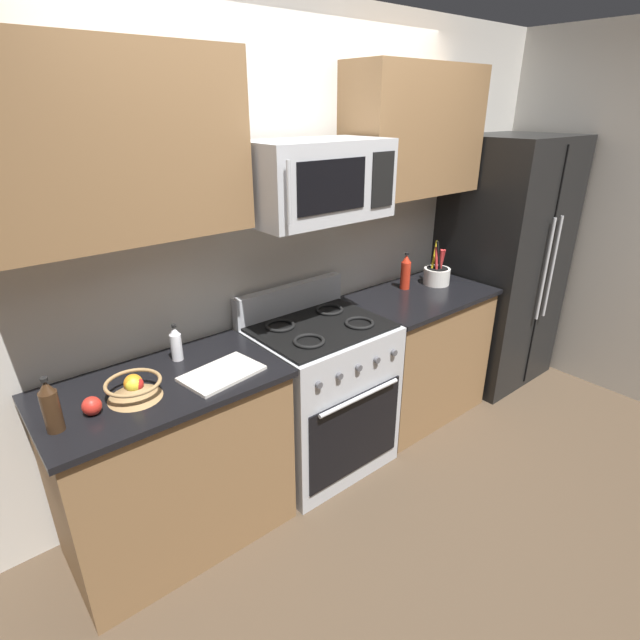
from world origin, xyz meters
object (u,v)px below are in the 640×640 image
object	(u,v)px
bottle_vinegar	(176,344)
cutting_board	(222,373)
range_oven	(320,394)
bottle_hot_sauce	(406,272)
refrigerator	(501,264)
apple_loose	(92,406)
fruit_basket	(134,388)
utensil_crock	(437,275)
bottle_soy	(51,407)
microwave	(316,180)

from	to	relation	value
bottle_vinegar	cutting_board	bearing A→B (deg)	-71.84
range_oven	bottle_hot_sauce	xyz separation A→B (m)	(0.87, 0.14, 0.55)
cutting_board	refrigerator	bearing A→B (deg)	2.27
apple_loose	bottle_vinegar	distance (m)	0.52
fruit_basket	bottle_vinegar	size ratio (longest dim) A/B	1.26
cutting_board	utensil_crock	bearing A→B (deg)	5.49
bottle_soy	bottle_hot_sauce	bearing A→B (deg)	5.51
microwave	utensil_crock	distance (m)	1.34
bottle_hot_sauce	utensil_crock	bearing A→B (deg)	-17.98
fruit_basket	bottle_hot_sauce	world-z (taller)	bottle_hot_sauce
apple_loose	bottle_vinegar	xyz separation A→B (m)	(0.47, 0.22, 0.05)
bottle_vinegar	utensil_crock	bearing A→B (deg)	-3.14
bottle_hot_sauce	range_oven	bearing A→B (deg)	-171.16
fruit_basket	bottle_soy	size ratio (longest dim) A/B	1.02
microwave	range_oven	bearing A→B (deg)	-89.96
fruit_basket	bottle_hot_sauce	distance (m)	1.95
apple_loose	cutting_board	size ratio (longest dim) A/B	0.22
fruit_basket	utensil_crock	bearing A→B (deg)	2.80
microwave	bottle_soy	bearing A→B (deg)	-175.48
cutting_board	bottle_hot_sauce	size ratio (longest dim) A/B	1.41
bottle_vinegar	fruit_basket	bearing A→B (deg)	-144.27
refrigerator	cutting_board	size ratio (longest dim) A/B	5.25
range_oven	microwave	xyz separation A→B (m)	(-0.00, 0.03, 1.24)
cutting_board	bottle_vinegar	bearing A→B (deg)	108.16
refrigerator	apple_loose	xyz separation A→B (m)	(-3.07, -0.05, 0.01)
range_oven	bottle_hot_sauce	distance (m)	1.04
range_oven	bottle_vinegar	bearing A→B (deg)	168.38
fruit_basket	cutting_board	xyz separation A→B (m)	(0.38, -0.07, -0.04)
range_oven	bottle_vinegar	xyz separation A→B (m)	(-0.78, 0.16, 0.52)
range_oven	bottle_hot_sauce	world-z (taller)	bottle_hot_sauce
fruit_basket	apple_loose	world-z (taller)	fruit_basket
microwave	bottle_hot_sauce	xyz separation A→B (m)	(0.87, 0.11, -0.69)
utensil_crock	cutting_board	distance (m)	1.81
microwave	fruit_basket	bearing A→B (deg)	-175.89
bottle_soy	bottle_vinegar	bearing A→B (deg)	21.58
apple_loose	bottle_hot_sauce	bearing A→B (deg)	5.36
microwave	bottle_vinegar	size ratio (longest dim) A/B	4.01
refrigerator	cutting_board	xyz separation A→B (m)	(-2.50, -0.10, -0.02)
utensil_crock	bottle_hot_sauce	xyz separation A→B (m)	(-0.24, 0.08, 0.05)
bottle_soy	bottle_hot_sauce	distance (m)	2.28
refrigerator	utensil_crock	xyz separation A→B (m)	(-0.70, 0.07, 0.04)
fruit_basket	cutting_board	world-z (taller)	fruit_basket
utensil_crock	bottle_soy	world-z (taller)	utensil_crock
refrigerator	bottle_hot_sauce	world-z (taller)	refrigerator
microwave	apple_loose	world-z (taller)	microwave
utensil_crock	fruit_basket	size ratio (longest dim) A/B	1.32
range_oven	microwave	world-z (taller)	microwave
range_oven	refrigerator	xyz separation A→B (m)	(1.81, -0.02, 0.47)
range_oven	apple_loose	world-z (taller)	range_oven
utensil_crock	bottle_soy	xyz separation A→B (m)	(-2.51, -0.14, 0.04)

